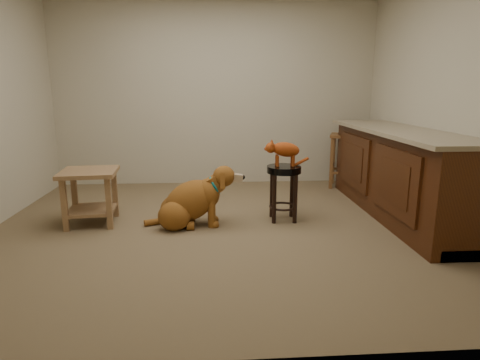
{
  "coord_description": "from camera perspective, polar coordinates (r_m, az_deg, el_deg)",
  "views": [
    {
      "loc": [
        -0.06,
        -3.79,
        1.35
      ],
      "look_at": [
        0.21,
        0.16,
        0.45
      ],
      "focal_mm": 30.0,
      "sensor_mm": 36.0,
      "label": 1
    }
  ],
  "objects": [
    {
      "name": "floor",
      "position": [
        4.02,
        -2.88,
        -6.82
      ],
      "size": [
        4.5,
        4.0,
        0.01
      ],
      "primitive_type": "cube",
      "color": "brown",
      "rests_on": "ground"
    },
    {
      "name": "room_shell",
      "position": [
        3.8,
        -3.18,
        17.72
      ],
      "size": [
        4.54,
        4.04,
        2.62
      ],
      "color": "#BBB297",
      "rests_on": "ground"
    },
    {
      "name": "cabinet_run",
      "position": [
        4.64,
        21.72,
        0.59
      ],
      "size": [
        0.7,
        2.56,
        0.94
      ],
      "color": "#45200C",
      "rests_on": "ground"
    },
    {
      "name": "padded_stool",
      "position": [
        4.17,
        6.22,
        -0.28
      ],
      "size": [
        0.35,
        0.35,
        0.58
      ],
      "rotation": [
        0.0,
        0.0,
        -0.03
      ],
      "color": "black",
      "rests_on": "ground"
    },
    {
      "name": "wood_stool",
      "position": [
        5.78,
        14.61,
        2.82
      ],
      "size": [
        0.52,
        0.52,
        0.74
      ],
      "rotation": [
        0.0,
        0.0,
        -0.36
      ],
      "color": "brown",
      "rests_on": "ground"
    },
    {
      "name": "side_table",
      "position": [
        4.32,
        -20.53,
        -1.16
      ],
      "size": [
        0.58,
        0.58,
        0.56
      ],
      "rotation": [
        0.0,
        0.0,
        0.09
      ],
      "color": "olive",
      "rests_on": "ground"
    },
    {
      "name": "golden_retriever",
      "position": [
        4.06,
        -6.93,
        -3.13
      ],
      "size": [
        1.03,
        0.51,
        0.65
      ],
      "rotation": [
        0.0,
        0.0,
        0.02
      ],
      "color": "brown",
      "rests_on": "ground"
    },
    {
      "name": "tabby_kitten",
      "position": [
        4.11,
        6.18,
        4.22
      ],
      "size": [
        0.49,
        0.17,
        0.3
      ],
      "rotation": [
        0.0,
        0.0,
        -0.03
      ],
      "color": "#8F350E",
      "rests_on": "padded_stool"
    }
  ]
}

